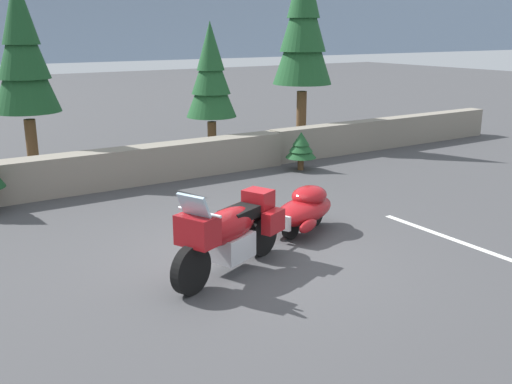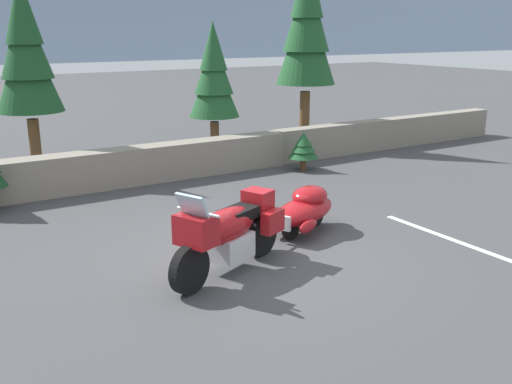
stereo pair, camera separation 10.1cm
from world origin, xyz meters
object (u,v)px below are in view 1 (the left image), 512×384
Objects in this scene: touring_motorcycle at (229,231)px; pine_tree_secondary at (211,75)px; pine_tree_tall at (303,25)px; car_shaped_trailer at (304,208)px; pine_tree_far_right at (22,51)px.

touring_motorcycle is 7.59m from pine_tree_secondary.
pine_tree_tall is 3.47m from pine_tree_secondary.
pine_tree_far_right is at bearing 113.50° from car_shaped_trailer.
touring_motorcycle is at bearing -132.95° from pine_tree_tall.
pine_tree_secondary is (1.39, 5.80, 1.81)m from car_shaped_trailer.
pine_tree_far_right is at bearing 176.23° from pine_tree_tall.
pine_tree_far_right reaches higher than pine_tree_secondary.
pine_tree_tall reaches higher than pine_tree_secondary.
pine_tree_secondary reaches higher than touring_motorcycle.
pine_tree_tall reaches higher than pine_tree_far_right.
car_shaped_trailer is 8.31m from pine_tree_tall.
car_shaped_trailer is 0.61× the size of pine_tree_secondary.
pine_tree_tall is 1.21× the size of pine_tree_far_right.
touring_motorcycle is 0.39× the size of pine_tree_tall.
car_shaped_trailer is at bearing 23.02° from touring_motorcycle.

